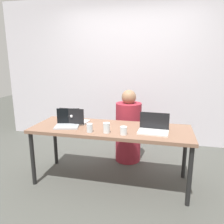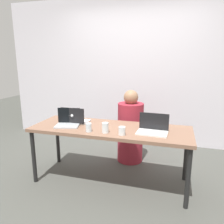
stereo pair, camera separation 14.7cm
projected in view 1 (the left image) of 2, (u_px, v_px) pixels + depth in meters
name	position (u px, v px, depth m)	size (l,w,h in m)	color
ground_plane	(111.00, 180.00, 2.85)	(12.00, 12.00, 0.00)	#484944
back_wall	(130.00, 72.00, 4.02)	(5.06, 0.10, 2.63)	silver
desk	(111.00, 132.00, 2.69)	(1.94, 0.69, 0.72)	#815D48
person_at_center	(128.00, 130.00, 3.33)	(0.47, 0.47, 1.11)	#9D2634
laptop_back_left	(74.00, 120.00, 2.85)	(0.33, 0.25, 0.21)	silver
laptop_front_left	(67.00, 123.00, 2.72)	(0.33, 0.28, 0.21)	#ADB4BB
laptop_front_right	(154.00, 128.00, 2.50)	(0.35, 0.26, 0.21)	silver
water_glass_right	(124.00, 131.00, 2.42)	(0.08, 0.08, 0.09)	white
water_glass_center	(107.00, 128.00, 2.48)	(0.08, 0.08, 0.12)	white
water_glass_left	(90.00, 128.00, 2.50)	(0.07, 0.07, 0.10)	silver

